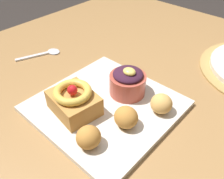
# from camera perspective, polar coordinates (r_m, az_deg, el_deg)

# --- Properties ---
(dining_table) EXTENTS (1.21, 0.95, 0.73)m
(dining_table) POSITION_cam_1_polar(r_m,az_deg,el_deg) (0.68, 14.19, -5.08)
(dining_table) COLOR olive
(dining_table) RESTS_ON ground_plane
(front_plate) EXTENTS (0.28, 0.28, 0.01)m
(front_plate) POSITION_cam_1_polar(r_m,az_deg,el_deg) (0.52, -1.50, -3.96)
(front_plate) COLOR silver
(front_plate) RESTS_ON dining_table
(cake_slice) EXTENTS (0.11, 0.09, 0.07)m
(cake_slice) POSITION_cam_1_polar(r_m,az_deg,el_deg) (0.49, -9.21, -2.61)
(cake_slice) COLOR #B77F3D
(cake_slice) RESTS_ON front_plate
(berry_ramekin) EXTENTS (0.08, 0.08, 0.07)m
(berry_ramekin) POSITION_cam_1_polar(r_m,az_deg,el_deg) (0.52, 3.80, 1.87)
(berry_ramekin) COLOR #B24C3D
(berry_ramekin) RESTS_ON front_plate
(fritter_front) EXTENTS (0.05, 0.05, 0.04)m
(fritter_front) POSITION_cam_1_polar(r_m,az_deg,el_deg) (0.46, 3.54, -6.77)
(fritter_front) COLOR #BC7F38
(fritter_front) RESTS_ON front_plate
(fritter_middle) EXTENTS (0.05, 0.04, 0.04)m
(fritter_middle) POSITION_cam_1_polar(r_m,az_deg,el_deg) (0.49, 11.81, -3.35)
(fritter_middle) COLOR tan
(fritter_middle) RESTS_ON front_plate
(fritter_back) EXTENTS (0.04, 0.05, 0.04)m
(fritter_back) POSITION_cam_1_polar(r_m,az_deg,el_deg) (0.43, -5.67, -11.36)
(fritter_back) COLOR #BC7F38
(fritter_back) RESTS_ON front_plate
(spoon) EXTENTS (0.06, 0.12, 0.00)m
(spoon) POSITION_cam_1_polar(r_m,az_deg,el_deg) (0.73, -15.92, 8.34)
(spoon) COLOR silver
(spoon) RESTS_ON dining_table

